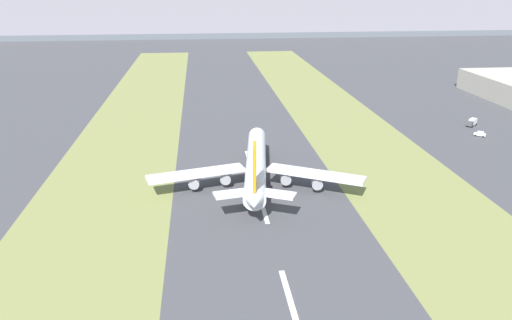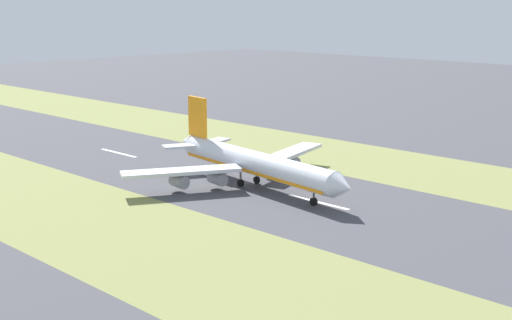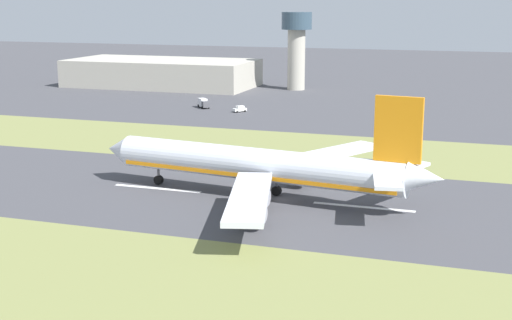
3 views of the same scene
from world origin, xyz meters
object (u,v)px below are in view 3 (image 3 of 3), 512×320
object	(u,v)px
airplane_main_jet	(265,166)
control_tower	(296,42)
terminal_building	(162,73)
service_truck	(203,103)
apron_car	(240,109)

from	to	relation	value
airplane_main_jet	control_tower	world-z (taller)	control_tower
terminal_building	service_truck	xyz separation A→B (m)	(-51.28, -39.86, -3.84)
control_tower	apron_car	world-z (taller)	control_tower
airplane_main_jet	apron_car	size ratio (longest dim) A/B	14.80
terminal_building	apron_car	world-z (taller)	terminal_building
control_tower	airplane_main_jet	bearing A→B (deg)	-166.75
terminal_building	apron_car	xyz separation A→B (m)	(-55.70, -54.36, -4.51)
airplane_main_jet	apron_car	xyz separation A→B (m)	(94.52, 38.72, -5.02)
control_tower	apron_car	xyz separation A→B (m)	(-62.10, 1.84, -17.89)
airplane_main_jet	terminal_building	size ratio (longest dim) A/B	0.87
service_truck	apron_car	bearing A→B (deg)	-106.93
control_tower	apron_car	bearing A→B (deg)	178.30
airplane_main_jet	apron_car	bearing A→B (deg)	22.28
airplane_main_jet	control_tower	xyz separation A→B (m)	(156.62, 36.88, 12.87)
terminal_building	apron_car	bearing A→B (deg)	-135.69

